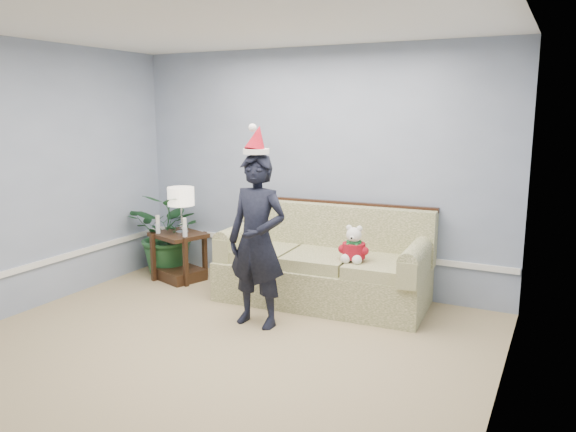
% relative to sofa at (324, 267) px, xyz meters
% --- Properties ---
extents(room_shell, '(4.54, 5.04, 2.74)m').
position_rel_sofa_xyz_m(room_shell, '(-0.33, -2.04, 0.99)').
color(room_shell, tan).
rests_on(room_shell, ground).
extents(wainscot_trim, '(4.49, 4.99, 0.06)m').
position_rel_sofa_xyz_m(wainscot_trim, '(-1.51, -0.87, 0.09)').
color(wainscot_trim, white).
rests_on(wainscot_trim, room_shell).
extents(sofa, '(2.23, 1.05, 1.02)m').
position_rel_sofa_xyz_m(sofa, '(0.00, 0.00, 0.00)').
color(sofa, '#5A6530').
rests_on(sofa, room_shell).
extents(side_table, '(0.72, 0.66, 0.57)m').
position_rel_sofa_xyz_m(side_table, '(-1.85, -0.10, -0.14)').
color(side_table, '#372014').
rests_on(side_table, room_shell).
extents(table_lamp, '(0.31, 0.31, 0.56)m').
position_rel_sofa_xyz_m(table_lamp, '(-1.78, -0.11, 0.63)').
color(table_lamp, silver).
rests_on(table_lamp, side_table).
extents(candle_pair, '(0.45, 0.06, 0.22)m').
position_rel_sofa_xyz_m(candle_pair, '(-1.86, -0.22, 0.31)').
color(candle_pair, silver).
rests_on(candle_pair, side_table).
extents(houseplant, '(0.94, 0.81, 1.03)m').
position_rel_sofa_xyz_m(houseplant, '(-2.09, 0.05, 0.15)').
color(houseplant, '#1F5028').
rests_on(houseplant, room_shell).
extents(man, '(0.61, 0.41, 1.63)m').
position_rel_sofa_xyz_m(man, '(-0.29, -0.93, 0.45)').
color(man, black).
rests_on(man, room_shell).
extents(santa_hat, '(0.28, 0.31, 0.28)m').
position_rel_sofa_xyz_m(santa_hat, '(-0.29, -0.91, 1.38)').
color(santa_hat, white).
rests_on(santa_hat, man).
extents(teddy_bear, '(0.25, 0.27, 0.37)m').
position_rel_sofa_xyz_m(teddy_bear, '(0.41, -0.24, 0.31)').
color(teddy_bear, white).
rests_on(teddy_bear, sofa).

